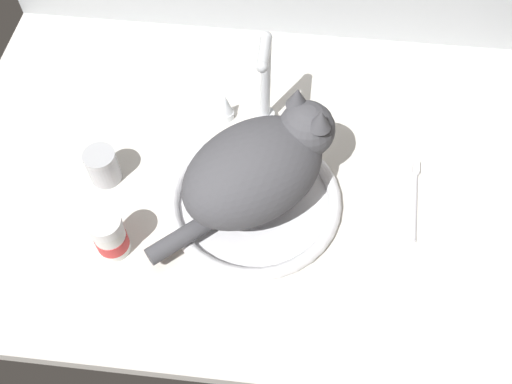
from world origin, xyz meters
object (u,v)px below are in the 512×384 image
(cat, at_px, (264,166))
(sink_basin, at_px, (256,201))
(metal_jar, at_px, (103,166))
(toothbrush, at_px, (415,199))
(faucet, at_px, (267,93))
(pill_bottle, at_px, (110,236))

(cat, bearing_deg, sink_basin, -137.56)
(metal_jar, bearing_deg, sink_basin, -5.53)
(sink_basin, bearing_deg, toothbrush, 7.66)
(faucet, height_order, cat, faucet)
(pill_bottle, relative_size, toothbrush, 0.56)
(sink_basin, height_order, faucet, faucet)
(faucet, xyz_separation_m, toothbrush, (0.29, -0.16, -0.08))
(pill_bottle, bearing_deg, toothbrush, 16.75)
(cat, xyz_separation_m, metal_jar, (-0.30, 0.02, -0.07))
(pill_bottle, height_order, metal_jar, pill_bottle)
(sink_basin, height_order, toothbrush, sink_basin)
(faucet, relative_size, toothbrush, 1.34)
(faucet, xyz_separation_m, cat, (0.01, -0.19, 0.02))
(cat, relative_size, metal_jar, 4.66)
(faucet, distance_m, pill_bottle, 0.40)
(faucet, bearing_deg, pill_bottle, -126.78)
(cat, distance_m, metal_jar, 0.31)
(sink_basin, xyz_separation_m, metal_jar, (-0.29, 0.03, 0.03))
(faucet, distance_m, metal_jar, 0.34)
(faucet, bearing_deg, toothbrush, -28.37)
(sink_basin, xyz_separation_m, toothbrush, (0.29, 0.04, -0.00))
(sink_basin, height_order, pill_bottle, pill_bottle)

